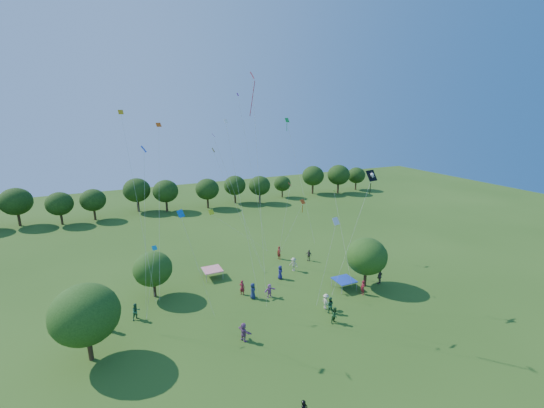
{
  "coord_description": "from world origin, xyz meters",
  "views": [
    {
      "loc": [
        -14.03,
        -16.13,
        19.86
      ],
      "look_at": [
        0.0,
        14.0,
        11.0
      ],
      "focal_mm": 24.0,
      "sensor_mm": 36.0,
      "label": 1
    }
  ],
  "objects_px": {
    "tent_blue": "(344,280)",
    "near_tree_west": "(85,314)",
    "pirate_kite": "(371,178)",
    "near_tree_north": "(153,269)",
    "near_tree_east": "(367,256)",
    "red_high_kite": "(255,127)",
    "tent_red_stripe": "(212,269)"
  },
  "relations": [
    {
      "from": "tent_blue",
      "to": "near_tree_west",
      "type": "bearing_deg",
      "value": -177.21
    },
    {
      "from": "pirate_kite",
      "to": "near_tree_north",
      "type": "bearing_deg",
      "value": 155.6
    },
    {
      "from": "near_tree_east",
      "to": "tent_blue",
      "type": "bearing_deg",
      "value": 168.81
    },
    {
      "from": "near_tree_north",
      "to": "pirate_kite",
      "type": "height_order",
      "value": "pirate_kite"
    },
    {
      "from": "near_tree_west",
      "to": "near_tree_north",
      "type": "bearing_deg",
      "value": 53.8
    },
    {
      "from": "near_tree_north",
      "to": "near_tree_east",
      "type": "distance_m",
      "value": 23.48
    },
    {
      "from": "near_tree_east",
      "to": "pirate_kite",
      "type": "distance_m",
      "value": 9.7
    },
    {
      "from": "near_tree_west",
      "to": "red_high_kite",
      "type": "xyz_separation_m",
      "value": [
        14.95,
        0.75,
        14.08
      ]
    },
    {
      "from": "near_tree_west",
      "to": "near_tree_east",
      "type": "relative_size",
      "value": 1.14
    },
    {
      "from": "near_tree_north",
      "to": "tent_red_stripe",
      "type": "xyz_separation_m",
      "value": [
        6.92,
        1.84,
        -2.22
      ]
    },
    {
      "from": "tent_red_stripe",
      "to": "red_high_kite",
      "type": "relative_size",
      "value": 0.1
    },
    {
      "from": "red_high_kite",
      "to": "pirate_kite",
      "type": "bearing_deg",
      "value": -8.29
    },
    {
      "from": "near_tree_east",
      "to": "tent_blue",
      "type": "xyz_separation_m",
      "value": [
        -2.53,
        0.5,
        -2.61
      ]
    },
    {
      "from": "near_tree_north",
      "to": "tent_red_stripe",
      "type": "bearing_deg",
      "value": 14.85
    },
    {
      "from": "tent_red_stripe",
      "to": "tent_blue",
      "type": "bearing_deg",
      "value": -35.04
    },
    {
      "from": "near_tree_east",
      "to": "pirate_kite",
      "type": "bearing_deg",
      "value": -133.5
    },
    {
      "from": "tent_blue",
      "to": "pirate_kite",
      "type": "bearing_deg",
      "value": -68.07
    },
    {
      "from": "near_tree_north",
      "to": "tent_blue",
      "type": "relative_size",
      "value": 2.32
    },
    {
      "from": "near_tree_west",
      "to": "red_high_kite",
      "type": "bearing_deg",
      "value": 2.87
    },
    {
      "from": "tent_blue",
      "to": "near_tree_east",
      "type": "bearing_deg",
      "value": -11.19
    },
    {
      "from": "near_tree_west",
      "to": "pirate_kite",
      "type": "height_order",
      "value": "pirate_kite"
    },
    {
      "from": "tent_red_stripe",
      "to": "tent_blue",
      "type": "xyz_separation_m",
      "value": [
        12.75,
        -8.95,
        0.0
      ]
    },
    {
      "from": "red_high_kite",
      "to": "near_tree_east",
      "type": "bearing_deg",
      "value": 0.04
    },
    {
      "from": "pirate_kite",
      "to": "tent_red_stripe",
      "type": "bearing_deg",
      "value": 140.71
    },
    {
      "from": "near_tree_west",
      "to": "tent_blue",
      "type": "relative_size",
      "value": 2.97
    },
    {
      "from": "near_tree_north",
      "to": "near_tree_east",
      "type": "xyz_separation_m",
      "value": [
        22.21,
        -7.61,
        0.38
      ]
    },
    {
      "from": "near_tree_west",
      "to": "near_tree_east",
      "type": "bearing_deg",
      "value": 1.53
    },
    {
      "from": "pirate_kite",
      "to": "red_high_kite",
      "type": "bearing_deg",
      "value": 171.71
    },
    {
      "from": "near_tree_east",
      "to": "pirate_kite",
      "type": "relative_size",
      "value": 0.46
    },
    {
      "from": "tent_blue",
      "to": "pirate_kite",
      "type": "distance_m",
      "value": 12.24
    },
    {
      "from": "near_tree_west",
      "to": "pirate_kite",
      "type": "bearing_deg",
      "value": -2.07
    },
    {
      "from": "tent_red_stripe",
      "to": "pirate_kite",
      "type": "height_order",
      "value": "pirate_kite"
    }
  ]
}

